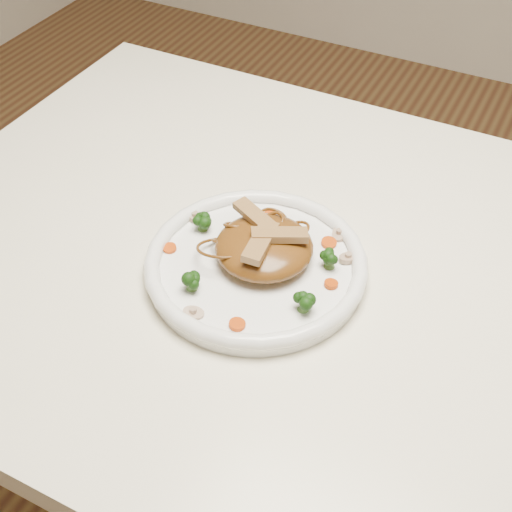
% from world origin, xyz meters
% --- Properties ---
extents(table, '(1.20, 0.80, 0.75)m').
position_xyz_m(table, '(0.00, 0.00, 0.65)').
color(table, white).
rests_on(table, ground).
extents(plate, '(0.33, 0.33, 0.02)m').
position_xyz_m(plate, '(-0.09, -0.04, 0.76)').
color(plate, white).
rests_on(plate, table).
extents(noodle_mound, '(0.12, 0.12, 0.04)m').
position_xyz_m(noodle_mound, '(-0.09, -0.03, 0.78)').
color(noodle_mound, brown).
rests_on(noodle_mound, plate).
extents(chicken_a, '(0.07, 0.05, 0.01)m').
position_xyz_m(chicken_a, '(-0.07, -0.02, 0.81)').
color(chicken_a, '#A17C4C').
rests_on(chicken_a, noodle_mound).
extents(chicken_b, '(0.06, 0.04, 0.01)m').
position_xyz_m(chicken_b, '(-0.11, -0.00, 0.81)').
color(chicken_b, '#A17C4C').
rests_on(chicken_b, noodle_mound).
extents(chicken_c, '(0.03, 0.07, 0.01)m').
position_xyz_m(chicken_c, '(-0.08, -0.05, 0.81)').
color(chicken_c, '#A17C4C').
rests_on(chicken_c, noodle_mound).
extents(broccoli_0, '(0.03, 0.03, 0.03)m').
position_xyz_m(broccoli_0, '(-0.01, -0.01, 0.78)').
color(broccoli_0, '#16390B').
rests_on(broccoli_0, plate).
extents(broccoli_1, '(0.03, 0.03, 0.03)m').
position_xyz_m(broccoli_1, '(-0.18, -0.02, 0.78)').
color(broccoli_1, '#16390B').
rests_on(broccoli_1, plate).
extents(broccoli_2, '(0.03, 0.03, 0.03)m').
position_xyz_m(broccoli_2, '(-0.14, -0.12, 0.78)').
color(broccoli_2, '#16390B').
rests_on(broccoli_2, plate).
extents(broccoli_3, '(0.03, 0.03, 0.03)m').
position_xyz_m(broccoli_3, '(-0.01, -0.09, 0.78)').
color(broccoli_3, '#16390B').
rests_on(broccoli_3, plate).
extents(carrot_0, '(0.02, 0.02, 0.00)m').
position_xyz_m(carrot_0, '(-0.02, 0.03, 0.77)').
color(carrot_0, '#C14B07').
rests_on(carrot_0, plate).
extents(carrot_1, '(0.02, 0.02, 0.00)m').
position_xyz_m(carrot_1, '(-0.20, -0.07, 0.77)').
color(carrot_1, '#C14B07').
rests_on(carrot_1, plate).
extents(carrot_2, '(0.02, 0.02, 0.00)m').
position_xyz_m(carrot_2, '(0.01, -0.04, 0.77)').
color(carrot_2, '#C14B07').
rests_on(carrot_2, plate).
extents(carrot_3, '(0.02, 0.02, 0.00)m').
position_xyz_m(carrot_3, '(-0.12, 0.05, 0.77)').
color(carrot_3, '#C14B07').
rests_on(carrot_3, plate).
extents(carrot_4, '(0.02, 0.02, 0.00)m').
position_xyz_m(carrot_4, '(-0.06, -0.14, 0.77)').
color(carrot_4, '#C14B07').
rests_on(carrot_4, plate).
extents(mushroom_0, '(0.03, 0.03, 0.01)m').
position_xyz_m(mushroom_0, '(-0.12, -0.15, 0.77)').
color(mushroom_0, beige).
rests_on(mushroom_0, plate).
extents(mushroom_1, '(0.04, 0.04, 0.01)m').
position_xyz_m(mushroom_1, '(0.01, 0.02, 0.77)').
color(mushroom_1, beige).
rests_on(mushroom_1, plate).
extents(mushroom_2, '(0.03, 0.03, 0.01)m').
position_xyz_m(mushroom_2, '(-0.20, -0.00, 0.77)').
color(mushroom_2, beige).
rests_on(mushroom_2, plate).
extents(mushroom_3, '(0.03, 0.03, 0.01)m').
position_xyz_m(mushroom_3, '(-0.02, 0.05, 0.77)').
color(mushroom_3, beige).
rests_on(mushroom_3, plate).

